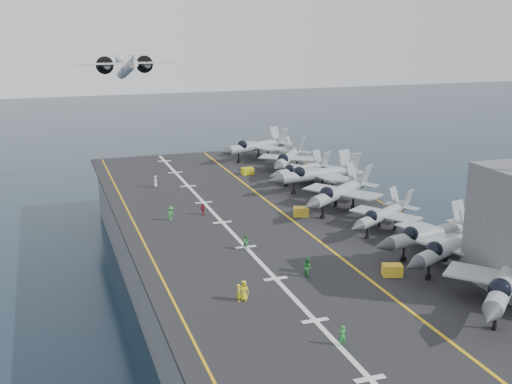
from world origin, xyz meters
name	(u,v)px	position (x,y,z in m)	size (l,w,h in m)	color
ground	(265,290)	(0.00, 0.00, 0.00)	(500.00, 500.00, 0.00)	#142135
hull	(265,256)	(0.00, 0.00, 5.00)	(36.00, 90.00, 10.00)	#56595E
flight_deck	(266,220)	(0.00, 0.00, 10.20)	(38.00, 92.00, 0.40)	black
foul_line	(286,216)	(3.00, 0.00, 10.42)	(0.35, 90.00, 0.02)	gold
landing_centerline	(222,222)	(-6.00, 0.00, 10.42)	(0.50, 90.00, 0.02)	silver
deck_edge_port	(138,231)	(-17.00, 0.00, 10.42)	(0.25, 90.00, 0.02)	gold
deck_edge_stbd	(388,206)	(18.50, 0.00, 10.42)	(0.25, 90.00, 0.02)	gold
fighter_jet_0	(506,280)	(11.32, -33.29, 13.27)	(19.66, 19.25, 5.74)	#9CA5AD
fighter_jet_1	(450,246)	(12.42, -23.28, 13.00)	(17.82, 15.57, 5.19)	gray
fighter_jet_2	(432,233)	(13.00, -19.00, 13.01)	(16.89, 13.13, 5.22)	#9AA0A8
fighter_jet_3	(383,214)	(11.95, -9.91, 12.69)	(15.86, 14.45, 4.58)	gray
fighter_jet_4	(339,191)	(10.78, 0.03, 13.20)	(19.38, 18.19, 5.60)	#9EA6AE
fighter_jet_5	(319,173)	(12.54, 10.89, 13.22)	(17.91, 13.57, 5.63)	#A2AAB2
fighter_jet_6	(302,169)	(12.14, 16.63, 12.68)	(15.59, 13.41, 4.57)	gray
fighter_jet_7	(288,157)	(12.56, 23.97, 13.07)	(17.24, 18.47, 5.34)	gray
fighter_jet_8	(257,145)	(10.85, 35.74, 13.17)	(18.79, 15.90, 5.54)	#A1ABB1
tow_cart_a	(392,270)	(5.74, -23.04, 11.00)	(2.31, 1.85, 1.21)	gold
tow_cart_b	(301,212)	(4.84, -0.69, 11.02)	(2.41, 1.97, 1.25)	gold
tow_cart_c	(248,171)	(5.46, 24.71, 10.99)	(2.07, 1.45, 1.17)	gold
crew_0	(244,291)	(-10.63, -23.89, 11.38)	(1.40, 1.24, 1.96)	yellow
crew_1	(239,293)	(-11.15, -23.94, 11.26)	(0.81, 1.11, 1.72)	yellow
crew_2	(246,242)	(-6.15, -10.73, 11.30)	(1.25, 1.02, 1.81)	green
crew_3	(171,214)	(-12.18, 3.04, 11.34)	(1.36, 1.26, 1.89)	green
crew_4	(203,209)	(-7.58, 4.16, 11.21)	(1.12, 0.91, 1.62)	#A31B25
crew_5	(155,181)	(-11.03, 21.11, 11.33)	(1.16, 1.33, 1.86)	silver
crew_6	(342,335)	(-5.71, -34.76, 11.29)	(1.10, 0.76, 1.77)	green
crew_7	(308,267)	(-2.62, -20.38, 11.40)	(0.85, 1.24, 2.01)	#268C33
transport_plane	(127,69)	(-9.30, 61.17, 26.07)	(21.65, 15.52, 4.90)	silver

